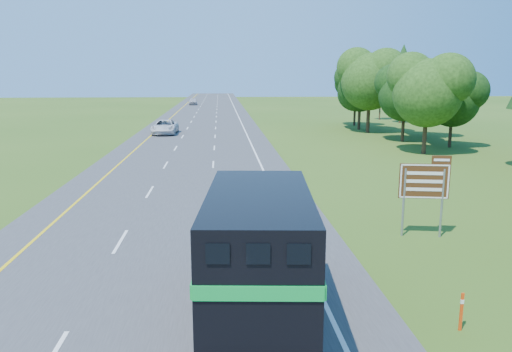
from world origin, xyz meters
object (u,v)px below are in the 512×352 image
at_px(far_car, 193,101).
at_px(exit_sign, 425,184).
at_px(horse_truck, 259,250).
at_px(white_suv, 165,127).

xyz_separation_m(far_car, exit_sign, (14.83, -97.11, 1.49)).
bearing_deg(horse_truck, far_car, 98.73).
height_order(horse_truck, exit_sign, horse_truck).
bearing_deg(exit_sign, horse_truck, -128.34).
distance_m(horse_truck, white_suv, 46.54).
bearing_deg(white_suv, far_car, 90.81).
xyz_separation_m(horse_truck, exit_sign, (7.61, 6.88, 0.22)).
bearing_deg(far_car, exit_sign, -85.85).
bearing_deg(white_suv, horse_truck, -79.68).
relative_size(horse_truck, exit_sign, 2.48).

